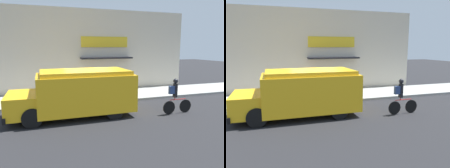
{
  "view_description": "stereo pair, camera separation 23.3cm",
  "coord_description": "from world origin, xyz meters",
  "views": [
    {
      "loc": [
        -2.47,
        -11.15,
        3.07
      ],
      "look_at": [
        1.19,
        -0.2,
        1.1
      ],
      "focal_mm": 35.0,
      "sensor_mm": 36.0,
      "label": 1
    },
    {
      "loc": [
        -2.24,
        -11.22,
        3.07
      ],
      "look_at": [
        1.19,
        -0.2,
        1.1
      ],
      "focal_mm": 35.0,
      "sensor_mm": 36.0,
      "label": 2
    }
  ],
  "objects": [
    {
      "name": "storefront",
      "position": [
        0.05,
        3.27,
        2.76
      ],
      "size": [
        15.61,
        1.05,
        5.52
      ],
      "color": "beige",
      "rests_on": "ground_plane"
    },
    {
      "name": "ground_plane",
      "position": [
        0.0,
        0.0,
        0.0
      ],
      "size": [
        70.0,
        70.0,
        0.0
      ],
      "primitive_type": "plane",
      "color": "#232326"
    },
    {
      "name": "sidewalk",
      "position": [
        0.0,
        1.49,
        0.07
      ],
      "size": [
        28.0,
        2.97,
        0.13
      ],
      "color": "#999993",
      "rests_on": "ground_plane"
    },
    {
      "name": "trash_bin",
      "position": [
        -0.98,
        1.75,
        0.52
      ],
      "size": [
        0.51,
        0.51,
        0.76
      ],
      "color": "#38383D",
      "rests_on": "sidewalk"
    },
    {
      "name": "school_bus",
      "position": [
        -0.9,
        -1.6,
        1.07
      ],
      "size": [
        5.38,
        2.86,
        2.05
      ],
      "rotation": [
        0.0,
        0.0,
        -0.01
      ],
      "color": "yellow",
      "rests_on": "ground_plane"
    },
    {
      "name": "cyclist",
      "position": [
        3.43,
        -2.77,
        0.82
      ],
      "size": [
        1.51,
        0.22,
        1.64
      ],
      "rotation": [
        0.0,
        0.0,
        0.01
      ],
      "color": "black",
      "rests_on": "ground_plane"
    }
  ]
}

